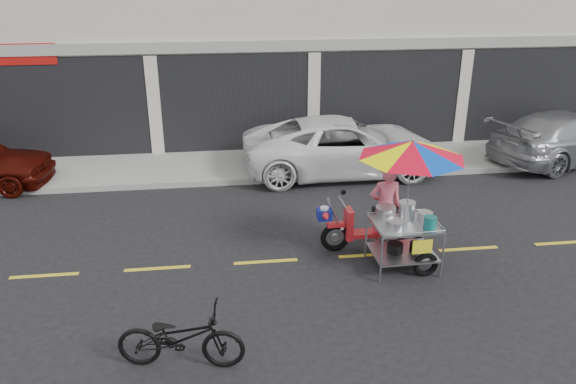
{
  "coord_description": "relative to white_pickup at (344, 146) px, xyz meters",
  "views": [
    {
      "loc": [
        -2.77,
        -9.25,
        5.21
      ],
      "look_at": [
        -1.5,
        0.6,
        1.15
      ],
      "focal_mm": 35.0,
      "sensor_mm": 36.0,
      "label": 1
    }
  ],
  "objects": [
    {
      "name": "silver_pickup",
      "position": [
        6.42,
        0.09,
        -0.03
      ],
      "size": [
        5.21,
        3.42,
        1.4
      ],
      "primitive_type": "imported",
      "rotation": [
        0.0,
        0.0,
        1.9
      ],
      "color": "gray",
      "rests_on": "ground"
    },
    {
      "name": "centerline",
      "position": [
        -0.5,
        -4.61,
        -0.73
      ],
      "size": [
        42.0,
        0.1,
        0.01
      ],
      "primitive_type": "cube",
      "color": "gold",
      "rests_on": "ground"
    },
    {
      "name": "white_pickup",
      "position": [
        0.0,
        0.0,
        0.0
      ],
      "size": [
        5.32,
        2.5,
        1.47
      ],
      "primitive_type": "imported",
      "rotation": [
        0.0,
        0.0,
        1.58
      ],
      "color": "white",
      "rests_on": "ground"
    },
    {
      "name": "sidewalk",
      "position": [
        -0.5,
        0.89,
        -0.66
      ],
      "size": [
        45.0,
        3.0,
        0.15
      ],
      "primitive_type": "cube",
      "color": "gray",
      "rests_on": "ground"
    },
    {
      "name": "near_bicycle",
      "position": [
        -3.91,
        -7.37,
        -0.27
      ],
      "size": [
        1.84,
        0.9,
        0.93
      ],
      "primitive_type": "imported",
      "rotation": [
        0.0,
        0.0,
        1.41
      ],
      "color": "black",
      "rests_on": "ground"
    },
    {
      "name": "ground",
      "position": [
        -0.5,
        -4.61,
        -0.74
      ],
      "size": [
        90.0,
        90.0,
        0.0
      ],
      "primitive_type": "plane",
      "color": "black"
    },
    {
      "name": "food_vendor_rig",
      "position": [
        -0.07,
        -4.79,
        0.81
      ],
      "size": [
        2.47,
        1.93,
        2.46
      ],
      "rotation": [
        0.0,
        0.0,
        0.03
      ],
      "color": "black",
      "rests_on": "ground"
    }
  ]
}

